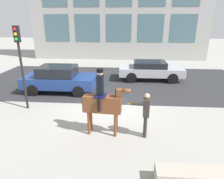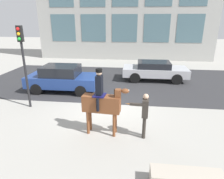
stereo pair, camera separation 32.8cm
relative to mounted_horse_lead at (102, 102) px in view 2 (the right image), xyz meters
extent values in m
plane|color=#9E9B93|center=(-0.10, 2.30, -1.32)|extent=(80.00, 80.00, 0.00)
cube|color=#2D2D30|center=(-0.10, 7.05, -1.32)|extent=(18.92, 8.50, 0.01)
cube|color=slate|center=(-6.76, 15.13, 2.02)|extent=(2.66, 0.02, 2.80)
cube|color=slate|center=(-3.43, 15.13, 2.02)|extent=(2.66, 0.02, 2.80)
cube|color=slate|center=(-0.10, 15.13, 2.02)|extent=(2.66, 0.02, 2.80)
cube|color=slate|center=(3.23, 15.13, 2.02)|extent=(2.66, 0.02, 2.80)
cube|color=slate|center=(6.56, 15.13, 2.02)|extent=(2.66, 0.02, 2.80)
cube|color=brown|center=(-0.03, 0.00, -0.07)|extent=(1.45, 0.56, 0.62)
cylinder|color=brown|center=(0.49, 0.11, -0.85)|extent=(0.11, 0.11, 0.94)
cylinder|color=brown|center=(0.47, -0.19, -0.85)|extent=(0.11, 0.11, 0.94)
cylinder|color=brown|center=(-0.52, 0.20, -0.85)|extent=(0.11, 0.11, 0.94)
cylinder|color=brown|center=(-0.55, -0.11, -0.85)|extent=(0.11, 0.11, 0.94)
cube|color=brown|center=(0.59, -0.05, 0.28)|extent=(0.22, 0.26, 0.51)
cube|color=black|center=(0.47, -0.04, 0.30)|extent=(0.05, 0.08, 0.46)
ellipsoid|color=brown|center=(0.85, -0.07, 0.49)|extent=(0.31, 0.22, 0.18)
cube|color=silver|center=(0.94, -0.08, 0.51)|extent=(0.11, 0.06, 0.07)
cylinder|color=black|center=(-0.77, 0.07, -0.18)|extent=(0.09, 0.09, 0.55)
cube|color=#14144C|center=(-0.10, 0.01, 0.26)|extent=(0.46, 0.51, 0.05)
cube|color=black|center=(-0.10, 0.01, 0.65)|extent=(0.25, 0.34, 0.72)
sphere|color=#D1A889|center=(-0.10, 0.01, 1.12)|extent=(0.22, 0.22, 0.22)
cylinder|color=black|center=(-0.10, 0.01, 1.19)|extent=(0.24, 0.24, 0.12)
cylinder|color=black|center=(-0.08, 0.28, -0.01)|extent=(0.11, 0.11, 0.50)
cylinder|color=black|center=(-0.12, -0.26, -0.01)|extent=(0.11, 0.11, 0.50)
cylinder|color=#332D28|center=(1.59, -0.18, -0.89)|extent=(0.13, 0.13, 0.87)
cylinder|color=#332D28|center=(1.60, -0.02, -0.89)|extent=(0.13, 0.13, 0.87)
cube|color=#332D28|center=(1.59, -0.10, -0.11)|extent=(0.24, 0.41, 0.67)
sphere|color=#D1A889|center=(1.59, -0.10, 0.32)|extent=(0.20, 0.20, 0.20)
cube|color=#332D28|center=(1.31, -0.26, 0.07)|extent=(0.55, 0.12, 0.09)
cone|color=orange|center=(0.96, -0.24, 0.07)|extent=(0.18, 0.05, 0.04)
cube|color=navy|center=(-3.22, 4.63, -0.66)|extent=(4.33, 1.94, 0.65)
cube|color=black|center=(-3.32, 4.63, -0.04)|extent=(2.16, 1.71, 0.59)
cylinder|color=black|center=(-1.87, 3.74, -0.99)|extent=(0.67, 0.23, 0.67)
cylinder|color=black|center=(-1.87, 5.52, -0.99)|extent=(0.67, 0.23, 0.67)
cylinder|color=black|center=(-4.56, 3.74, -0.99)|extent=(0.67, 0.23, 0.67)
cylinder|color=black|center=(-4.56, 5.52, -0.99)|extent=(0.67, 0.23, 0.67)
cube|color=#B7B7BC|center=(2.61, 7.63, -0.67)|extent=(4.58, 1.93, 0.57)
cube|color=black|center=(2.50, 7.63, -0.17)|extent=(2.29, 1.70, 0.43)
cylinder|color=black|center=(4.03, 6.74, -0.95)|extent=(0.73, 0.23, 0.73)
cylinder|color=black|center=(4.03, 8.51, -0.95)|extent=(0.73, 0.23, 0.73)
cylinder|color=black|center=(1.19, 6.74, -0.95)|extent=(0.73, 0.23, 0.73)
cylinder|color=black|center=(1.19, 8.51, -0.95)|extent=(0.73, 0.23, 0.73)
cylinder|color=black|center=(-4.08, 2.04, 0.30)|extent=(0.11, 0.11, 3.25)
cube|color=black|center=(-4.08, 2.04, 2.29)|extent=(0.24, 0.19, 0.72)
sphere|color=red|center=(-4.08, 1.92, 2.51)|extent=(0.15, 0.15, 0.15)
sphere|color=orange|center=(-4.08, 1.92, 2.29)|extent=(0.15, 0.15, 0.15)
sphere|color=green|center=(-4.08, 1.92, 2.07)|extent=(0.15, 0.15, 0.15)
camera|label=1|loc=(0.84, -6.80, 2.90)|focal=32.00mm
camera|label=2|loc=(1.17, -6.77, 2.90)|focal=32.00mm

